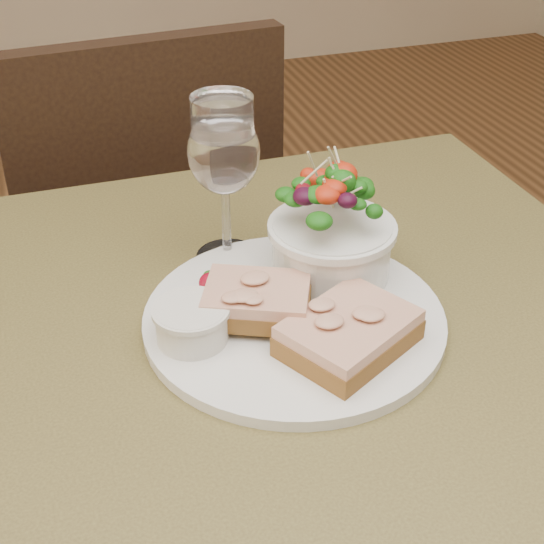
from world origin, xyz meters
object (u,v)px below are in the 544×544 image
object	(u,v)px
chair_far	(147,321)
dinner_plate	(294,318)
cafe_table	(286,422)
ramekin	(192,322)
sandwich_front	(349,333)
sandwich_back	(257,300)
salad_bowl	(332,225)
wine_glass	(224,157)

from	to	relation	value
chair_far	dinner_plate	size ratio (longest dim) A/B	3.03
cafe_table	ramekin	bearing A→B (deg)	164.71
chair_far	sandwich_front	distance (m)	0.87
dinner_plate	sandwich_back	bearing A→B (deg)	174.97
ramekin	cafe_table	bearing A→B (deg)	-15.29
chair_far	salad_bowl	world-z (taller)	chair_far
sandwich_front	ramekin	size ratio (longest dim) A/B	2.17
dinner_plate	chair_far	bearing A→B (deg)	96.02
sandwich_back	wine_glass	size ratio (longest dim) A/B	0.70
cafe_table	dinner_plate	world-z (taller)	dinner_plate
sandwich_front	salad_bowl	distance (m)	0.13
chair_far	sandwich_back	size ratio (longest dim) A/B	7.36
cafe_table	sandwich_front	bearing A→B (deg)	-34.78
sandwich_back	salad_bowl	size ratio (longest dim) A/B	0.96
salad_bowl	sandwich_back	bearing A→B (deg)	-152.00
ramekin	wine_glass	bearing A→B (deg)	63.05
sandwich_front	wine_glass	bearing A→B (deg)	78.34
cafe_table	sandwich_back	xyz separation A→B (m)	(-0.02, 0.03, 0.14)
sandwich_front	cafe_table	bearing A→B (deg)	116.85
sandwich_back	salad_bowl	bearing A→B (deg)	52.48
cafe_table	wine_glass	distance (m)	0.28
chair_far	ramekin	xyz separation A→B (m)	(-0.03, -0.66, 0.49)
salad_bowl	cafe_table	bearing A→B (deg)	-132.22
dinner_plate	wine_glass	world-z (taller)	wine_glass
dinner_plate	ramekin	world-z (taller)	ramekin
chair_far	salad_bowl	bearing A→B (deg)	97.33
salad_bowl	sandwich_front	bearing A→B (deg)	-103.92
chair_far	sandwich_back	bearing A→B (deg)	88.07
ramekin	salad_bowl	xyz separation A→B (m)	(0.16, 0.06, 0.04)
dinner_plate	sandwich_back	distance (m)	0.05
cafe_table	sandwich_back	bearing A→B (deg)	119.89
salad_bowl	wine_glass	size ratio (longest dim) A/B	0.73
sandwich_front	sandwich_back	size ratio (longest dim) A/B	1.19
cafe_table	dinner_plate	distance (m)	0.11
sandwich_back	wine_glass	bearing A→B (deg)	111.56
dinner_plate	salad_bowl	bearing A→B (deg)	42.45
cafe_table	wine_glass	world-z (taller)	wine_glass
dinner_plate	ramekin	size ratio (longest dim) A/B	4.42
cafe_table	sandwich_front	size ratio (longest dim) A/B	5.48
ramekin	salad_bowl	size ratio (longest dim) A/B	0.53
cafe_table	wine_glass	xyz separation A→B (m)	(-0.01, 0.17, 0.22)
chair_far	wine_glass	size ratio (longest dim) A/B	5.14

